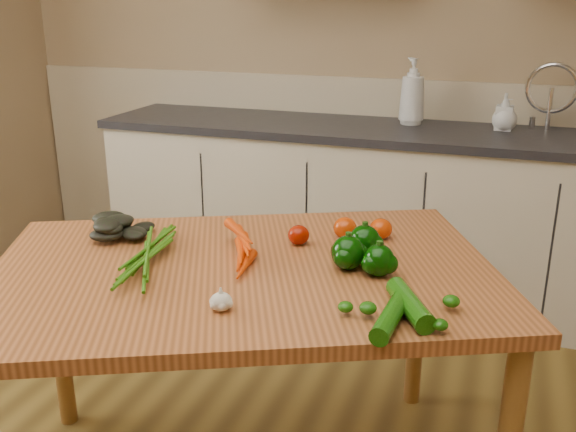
{
  "coord_description": "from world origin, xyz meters",
  "views": [
    {
      "loc": [
        0.8,
        -0.94,
        1.51
      ],
      "look_at": [
        0.17,
        0.88,
        0.85
      ],
      "focal_mm": 40.0,
      "sensor_mm": 36.0,
      "label": 1
    }
  ],
  "objects_px": {
    "soap_bottle_b": "(505,112)",
    "zucchini_a": "(410,304)",
    "tomato_a": "(299,235)",
    "tomato_c": "(381,229)",
    "zucchini_b": "(391,316)",
    "soap_bottle_c": "(505,115)",
    "carrot_bunch": "(212,249)",
    "tomato_b": "(345,228)",
    "pepper_a": "(348,253)",
    "leafy_greens": "(125,222)",
    "table": "(244,294)",
    "soap_bottle_a": "(412,92)",
    "pepper_c": "(379,260)",
    "garlic_bulb": "(221,302)",
    "pepper_b": "(364,241)"
  },
  "relations": [
    {
      "from": "carrot_bunch",
      "to": "garlic_bulb",
      "type": "xyz_separation_m",
      "value": [
        0.16,
        -0.28,
        -0.01
      ]
    },
    {
      "from": "zucchini_a",
      "to": "tomato_a",
      "type": "bearing_deg",
      "value": 138.39
    },
    {
      "from": "garlic_bulb",
      "to": "zucchini_a",
      "type": "bearing_deg",
      "value": 16.22
    },
    {
      "from": "pepper_a",
      "to": "pepper_b",
      "type": "bearing_deg",
      "value": 76.45
    },
    {
      "from": "table",
      "to": "leafy_greens",
      "type": "relative_size",
      "value": 8.24
    },
    {
      "from": "soap_bottle_c",
      "to": "zucchini_a",
      "type": "height_order",
      "value": "soap_bottle_c"
    },
    {
      "from": "soap_bottle_a",
      "to": "zucchini_a",
      "type": "relative_size",
      "value": 1.53
    },
    {
      "from": "table",
      "to": "pepper_a",
      "type": "distance_m",
      "value": 0.33
    },
    {
      "from": "tomato_c",
      "to": "zucchini_a",
      "type": "height_order",
      "value": "tomato_c"
    },
    {
      "from": "table",
      "to": "pepper_b",
      "type": "height_order",
      "value": "pepper_b"
    },
    {
      "from": "pepper_c",
      "to": "carrot_bunch",
      "type": "bearing_deg",
      "value": -173.79
    },
    {
      "from": "tomato_a",
      "to": "tomato_c",
      "type": "height_order",
      "value": "tomato_c"
    },
    {
      "from": "soap_bottle_b",
      "to": "tomato_b",
      "type": "distance_m",
      "value": 1.43
    },
    {
      "from": "soap_bottle_b",
      "to": "garlic_bulb",
      "type": "bearing_deg",
      "value": 76.08
    },
    {
      "from": "soap_bottle_c",
      "to": "zucchini_b",
      "type": "bearing_deg",
      "value": -176.42
    },
    {
      "from": "table",
      "to": "tomato_b",
      "type": "relative_size",
      "value": 22.58
    },
    {
      "from": "tomato_a",
      "to": "soap_bottle_a",
      "type": "bearing_deg",
      "value": 85.3
    },
    {
      "from": "pepper_a",
      "to": "zucchini_b",
      "type": "height_order",
      "value": "pepper_a"
    },
    {
      "from": "table",
      "to": "zucchini_b",
      "type": "height_order",
      "value": "zucchini_b"
    },
    {
      "from": "pepper_a",
      "to": "leafy_greens",
      "type": "bearing_deg",
      "value": 179.03
    },
    {
      "from": "leafy_greens",
      "to": "tomato_a",
      "type": "xyz_separation_m",
      "value": [
        0.55,
        0.12,
        -0.02
      ]
    },
    {
      "from": "soap_bottle_a",
      "to": "zucchini_a",
      "type": "height_order",
      "value": "soap_bottle_a"
    },
    {
      "from": "pepper_a",
      "to": "zucchini_b",
      "type": "relative_size",
      "value": 0.42
    },
    {
      "from": "carrot_bunch",
      "to": "pepper_b",
      "type": "height_order",
      "value": "pepper_b"
    },
    {
      "from": "leafy_greens",
      "to": "pepper_b",
      "type": "xyz_separation_m",
      "value": [
        0.77,
        0.09,
        -0.0
      ]
    },
    {
      "from": "table",
      "to": "carrot_bunch",
      "type": "height_order",
      "value": "carrot_bunch"
    },
    {
      "from": "tomato_b",
      "to": "zucchini_a",
      "type": "bearing_deg",
      "value": -58.72
    },
    {
      "from": "table",
      "to": "carrot_bunch",
      "type": "bearing_deg",
      "value": 146.09
    },
    {
      "from": "zucchini_b",
      "to": "tomato_b",
      "type": "bearing_deg",
      "value": 115.07
    },
    {
      "from": "tomato_a",
      "to": "zucchini_a",
      "type": "bearing_deg",
      "value": -41.61
    },
    {
      "from": "garlic_bulb",
      "to": "zucchini_b",
      "type": "distance_m",
      "value": 0.42
    },
    {
      "from": "carrot_bunch",
      "to": "tomato_a",
      "type": "relative_size",
      "value": 3.95
    },
    {
      "from": "soap_bottle_c",
      "to": "carrot_bunch",
      "type": "relative_size",
      "value": 0.56
    },
    {
      "from": "table",
      "to": "tomato_a",
      "type": "relative_size",
      "value": 25.03
    },
    {
      "from": "tomato_c",
      "to": "zucchini_b",
      "type": "xyz_separation_m",
      "value": [
        0.14,
        -0.56,
        -0.01
      ]
    },
    {
      "from": "leafy_greens",
      "to": "tomato_b",
      "type": "distance_m",
      "value": 0.71
    },
    {
      "from": "soap_bottle_a",
      "to": "zucchini_b",
      "type": "relative_size",
      "value": 1.43
    },
    {
      "from": "tomato_b",
      "to": "zucchini_b",
      "type": "bearing_deg",
      "value": -64.93
    },
    {
      "from": "soap_bottle_c",
      "to": "tomato_b",
      "type": "xyz_separation_m",
      "value": [
        -0.44,
        -1.34,
        -0.17
      ]
    },
    {
      "from": "soap_bottle_a",
      "to": "table",
      "type": "bearing_deg",
      "value": 48.47
    },
    {
      "from": "zucchini_a",
      "to": "carrot_bunch",
      "type": "bearing_deg",
      "value": 165.75
    },
    {
      "from": "pepper_b",
      "to": "tomato_a",
      "type": "height_order",
      "value": "pepper_b"
    },
    {
      "from": "soap_bottle_c",
      "to": "table",
      "type": "bearing_deg",
      "value": 167.91
    },
    {
      "from": "pepper_a",
      "to": "zucchini_a",
      "type": "bearing_deg",
      "value": -46.66
    },
    {
      "from": "pepper_c",
      "to": "zucchini_a",
      "type": "xyz_separation_m",
      "value": [
        0.12,
        -0.21,
        -0.02
      ]
    },
    {
      "from": "leafy_greens",
      "to": "pepper_c",
      "type": "height_order",
      "value": "leafy_greens"
    },
    {
      "from": "table",
      "to": "soap_bottle_c",
      "type": "relative_size",
      "value": 11.27
    },
    {
      "from": "table",
      "to": "tomato_b",
      "type": "height_order",
      "value": "tomato_b"
    },
    {
      "from": "soap_bottle_c",
      "to": "garlic_bulb",
      "type": "bearing_deg",
      "value": 172.08
    },
    {
      "from": "soap_bottle_b",
      "to": "zucchini_a",
      "type": "bearing_deg",
      "value": 88.4
    }
  ]
}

